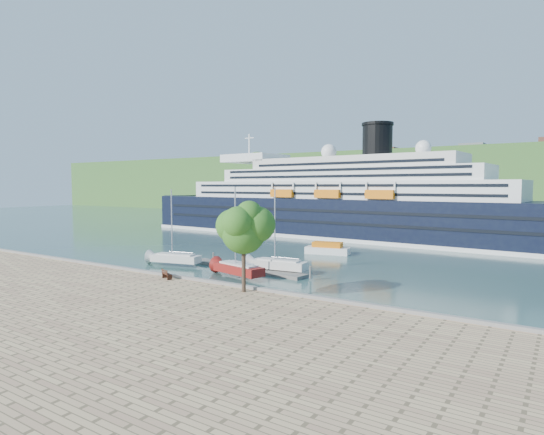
{
  "coord_description": "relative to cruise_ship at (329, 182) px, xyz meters",
  "views": [
    {
      "loc": [
        39.49,
        -35.55,
        11.03
      ],
      "look_at": [
        -3.42,
        30.0,
        5.55
      ],
      "focal_mm": 30.0,
      "sensor_mm": 36.0,
      "label": 1
    }
  ],
  "objects": [
    {
      "name": "ground",
      "position": [
        4.19,
        -53.56,
        -11.85
      ],
      "size": [
        400.0,
        400.0,
        0.0
      ],
      "primitive_type": "plane",
      "color": "#2A4C48",
      "rests_on": "ground"
    },
    {
      "name": "far_hillside",
      "position": [
        4.19,
        91.44,
        0.15
      ],
      "size": [
        400.0,
        50.0,
        24.0
      ],
      "primitive_type": "cube",
      "color": "#336327",
      "rests_on": "ground"
    },
    {
      "name": "quay_coping",
      "position": [
        4.19,
        -53.76,
        -10.7
      ],
      "size": [
        220.0,
        0.5,
        0.3
      ],
      "primitive_type": "cube",
      "color": "slate",
      "rests_on": "promenade"
    },
    {
      "name": "cruise_ship",
      "position": [
        0.0,
        0.0,
        0.0
      ],
      "size": [
        106.28,
        22.01,
        23.7
      ],
      "primitive_type": null,
      "rotation": [
        0.0,
        0.0,
        -0.06
      ],
      "color": "black",
      "rests_on": "ground"
    },
    {
      "name": "park_bench",
      "position": [
        7.67,
        -54.8,
        -10.29
      ],
      "size": [
        1.87,
        1.33,
        1.11
      ],
      "primitive_type": null,
      "rotation": [
        0.0,
        0.0,
        -0.4
      ],
      "color": "#482214",
      "rests_on": "promenade"
    },
    {
      "name": "promenade_tree",
      "position": [
        18.19,
        -55.06,
        -6.18
      ],
      "size": [
        5.63,
        5.63,
        9.33
      ],
      "primitive_type": null,
      "color": "#245C18",
      "rests_on": "promenade"
    },
    {
      "name": "floating_pontoon",
      "position": [
        8.38,
        -41.52,
        -11.64
      ],
      "size": [
        19.01,
        4.75,
        0.42
      ],
      "primitive_type": null,
      "rotation": [
        0.0,
        0.0,
        -0.13
      ],
      "color": "slate",
      "rests_on": "ground"
    },
    {
      "name": "sailboat_white_near",
      "position": [
        -1.39,
        -44.53,
        -6.81
      ],
      "size": [
        8.08,
        3.77,
        10.08
      ],
      "primitive_type": null,
      "rotation": [
        0.0,
        0.0,
        0.21
      ],
      "color": "silver",
      "rests_on": "ground"
    },
    {
      "name": "sailboat_red",
      "position": [
        10.87,
        -46.33,
        -6.63
      ],
      "size": [
        8.38,
        4.11,
        10.43
      ],
      "primitive_type": null,
      "rotation": [
        0.0,
        0.0,
        -0.24
      ],
      "color": "maroon",
      "rests_on": "ground"
    },
    {
      "name": "sailboat_white_far",
      "position": [
        13.23,
        -41.03,
        -6.69
      ],
      "size": [
        8.17,
        3.01,
        10.31
      ],
      "primitive_type": null,
      "rotation": [
        0.0,
        0.0,
        0.1
      ],
      "color": "silver",
      "rests_on": "ground"
    },
    {
      "name": "tender_launch",
      "position": [
        11.27,
        -23.22,
        -10.86
      ],
      "size": [
        7.45,
        3.71,
        1.97
      ],
      "primitive_type": null,
      "rotation": [
        0.0,
        0.0,
        0.19
      ],
      "color": "orange",
      "rests_on": "ground"
    }
  ]
}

